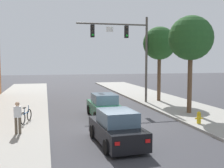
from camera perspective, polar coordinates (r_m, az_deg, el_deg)
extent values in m
plane|color=#38383D|center=(16.95, 0.97, -8.32)|extent=(120.00, 120.00, 0.00)
cube|color=#99968E|center=(16.59, -21.59, -8.69)|extent=(5.00, 60.00, 0.15)
cube|color=#99968E|center=(19.56, 19.87, -6.60)|extent=(5.00, 60.00, 0.15)
cylinder|color=#514C47|center=(24.88, 7.07, 4.91)|extent=(0.20, 0.20, 7.50)
cylinder|color=#514C47|center=(24.16, 0.10, 12.20)|extent=(6.19, 0.14, 0.14)
cube|color=black|center=(24.41, 2.97, 10.65)|extent=(0.32, 0.28, 1.05)
sphere|color=#2D2823|center=(24.30, 3.08, 11.45)|extent=(0.18, 0.18, 0.18)
sphere|color=#2D2823|center=(24.27, 3.08, 10.68)|extent=(0.18, 0.18, 0.18)
sphere|color=green|center=(24.24, 3.07, 9.90)|extent=(0.18, 0.18, 0.18)
cube|color=black|center=(23.75, -4.04, 10.80)|extent=(0.32, 0.28, 1.05)
sphere|color=#2D2823|center=(23.64, -3.99, 11.64)|extent=(0.18, 0.18, 0.18)
sphere|color=#2D2823|center=(23.60, -3.98, 10.84)|extent=(0.18, 0.18, 0.18)
sphere|color=green|center=(23.57, -3.98, 10.04)|extent=(0.18, 0.18, 0.18)
cube|color=white|center=(24.03, -0.47, 11.16)|extent=(0.60, 0.03, 0.44)
cube|color=#1E663D|center=(19.12, -1.69, -5.09)|extent=(1.76, 4.22, 0.80)
cube|color=slate|center=(18.86, -1.60, -3.01)|extent=(1.53, 2.02, 0.64)
cylinder|color=black|center=(20.27, -4.74, -5.22)|extent=(0.23, 0.64, 0.64)
cylinder|color=black|center=(20.59, -0.29, -5.05)|extent=(0.23, 0.64, 0.64)
cylinder|color=black|center=(17.75, -3.32, -6.67)|extent=(0.23, 0.64, 0.64)
cylinder|color=black|center=(18.12, 1.73, -6.42)|extent=(0.23, 0.64, 0.64)
cube|color=red|center=(16.93, -2.23, -5.99)|extent=(0.20, 0.04, 0.14)
cube|color=red|center=(17.23, 1.94, -5.79)|extent=(0.20, 0.04, 0.14)
cube|color=black|center=(13.04, 0.88, -9.82)|extent=(1.94, 4.29, 0.80)
cube|color=slate|center=(12.74, 1.10, -6.85)|extent=(1.61, 2.08, 0.64)
cylinder|color=black|center=(14.11, -3.92, -9.70)|extent=(0.26, 0.65, 0.64)
cylinder|color=black|center=(14.54, 2.37, -9.25)|extent=(0.26, 0.65, 0.64)
cylinder|color=black|center=(11.69, -0.99, -12.81)|extent=(0.26, 0.65, 0.64)
cylinder|color=black|center=(12.21, 6.49, -12.06)|extent=(0.26, 0.65, 0.64)
cube|color=red|center=(10.88, 1.09, -12.17)|extent=(0.20, 0.05, 0.14)
cube|color=red|center=(11.32, 7.37, -11.53)|extent=(0.20, 0.05, 0.14)
cylinder|color=brown|center=(14.99, -19.10, -8.09)|extent=(0.14, 0.14, 0.85)
cylinder|color=brown|center=(14.97, -18.41, -8.09)|extent=(0.14, 0.14, 0.85)
cube|color=silver|center=(14.84, -18.83, -5.44)|extent=(0.36, 0.22, 0.56)
sphere|color=tan|center=(14.78, -18.87, -3.91)|extent=(0.22, 0.22, 0.22)
torus|color=black|center=(17.97, -16.64, -6.10)|extent=(0.26, 0.71, 0.72)
torus|color=black|center=(17.01, -17.84, -6.75)|extent=(0.26, 0.71, 0.72)
cylinder|color=#194C8C|center=(17.45, -17.24, -5.71)|extent=(0.32, 0.92, 0.05)
cylinder|color=#194C8C|center=(17.17, -17.56, -5.27)|extent=(0.04, 0.04, 0.35)
cylinder|color=#194C8C|center=(17.80, -16.79, -4.84)|extent=(0.04, 0.04, 0.40)
cube|color=black|center=(17.14, -17.58, -4.68)|extent=(0.18, 0.26, 0.06)
cylinder|color=gold|center=(17.28, 17.41, -6.85)|extent=(0.24, 0.24, 0.55)
sphere|color=gold|center=(17.21, 17.44, -5.76)|extent=(0.22, 0.22, 0.22)
cylinder|color=gold|center=(17.18, 16.89, -6.81)|extent=(0.12, 0.09, 0.09)
cylinder|color=gold|center=(17.36, 17.92, -6.71)|extent=(0.12, 0.09, 0.09)
cylinder|color=brown|center=(20.37, 15.67, 0.01)|extent=(0.32, 0.32, 4.11)
sphere|color=#235123|center=(20.36, 15.88, 9.09)|extent=(3.11, 3.11, 3.11)
cylinder|color=brown|center=(25.99, 9.63, 1.18)|extent=(0.32, 0.32, 4.15)
sphere|color=#235123|center=(25.99, 9.74, 8.26)|extent=(3.02, 3.02, 3.02)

